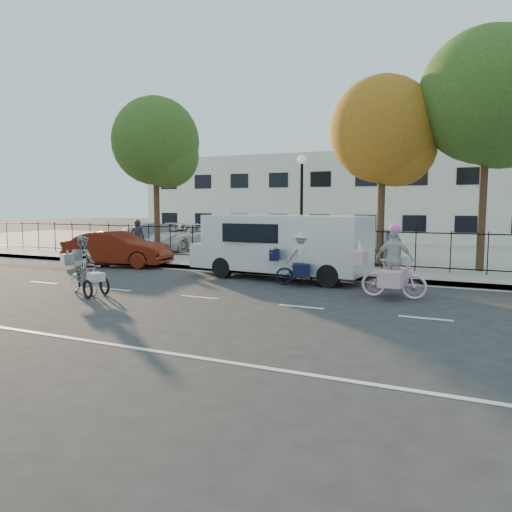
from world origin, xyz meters
The scene contains 22 objects.
ground centered at (0.00, 0.00, 0.00)m, with size 120.00×120.00×0.00m, color #333334.
road_markings centered at (0.00, 0.00, 0.01)m, with size 60.00×9.52×0.01m, color silver, non-canonical shape.
curb centered at (0.00, 5.05, 0.07)m, with size 60.00×0.10×0.15m, color #A8A399.
sidewalk centered at (0.00, 6.10, 0.07)m, with size 60.00×2.20×0.15m, color #A8A399.
parking_lot centered at (0.00, 15.00, 0.07)m, with size 60.00×15.60×0.15m, color #A8A399.
iron_fence centered at (0.00, 7.20, 0.90)m, with size 58.00×0.06×1.50m, color black, non-canonical shape.
building centered at (0.00, 25.00, 3.00)m, with size 34.00×10.00×6.00m, color silver.
lamppost centered at (0.50, 6.80, 3.11)m, with size 0.36×0.36×4.33m.
street_sign centered at (-1.85, 6.80, 1.42)m, with size 0.85×0.06×1.80m.
zebra_trike centered at (-3.33, -0.91, 0.65)m, with size 1.95×1.26×1.68m.
unicorn_bike centered at (4.86, 2.20, 0.76)m, with size 2.04×1.41×2.07m.
bull_bike centered at (1.82, 3.18, 0.69)m, with size 1.93×1.36×1.74m.
white_van centered at (0.75, 4.22, 1.22)m, with size 6.35×2.59×2.20m.
red_sedan centered at (-6.75, 4.50, 0.73)m, with size 1.54×4.42×1.46m, color #59170A.
pedestrian centered at (-7.41, 6.63, 1.02)m, with size 0.63×0.42×1.73m, color black.
lot_car_a centered at (-9.75, 9.78, 0.86)m, with size 1.98×4.87×1.41m, color #94979B.
lot_car_b centered at (-7.56, 10.68, 0.85)m, with size 2.33×5.05×1.40m, color silver.
lot_car_c centered at (-2.86, 9.63, 0.75)m, with size 1.27×3.65×1.20m, color #51535A.
lot_car_d centered at (2.76, 9.73, 0.87)m, with size 1.71×4.24×1.44m, color #ADB0B5.
tree_west centered at (-7.24, 8.15, 5.36)m, with size 4.18×4.18×7.66m.
tree_mid centered at (3.52, 7.92, 5.21)m, with size 4.06×4.06×7.44m.
tree_east centered at (7.09, 8.26, 6.16)m, with size 4.80×4.80×8.79m.
Camera 1 is at (7.26, -11.70, 2.60)m, focal length 35.00 mm.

